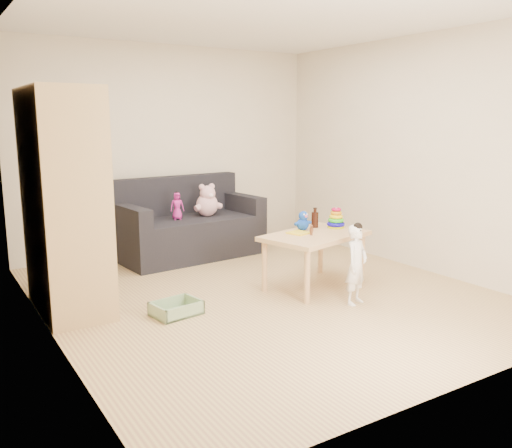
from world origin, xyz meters
TOP-DOWN VIEW (x-y plane):
  - room at (0.00, 0.00)m, footprint 4.50×4.50m
  - wardrobe at (-1.72, 0.57)m, footprint 0.54×1.08m
  - sofa at (0.01, 1.74)m, footprint 1.82×1.03m
  - play_table at (0.54, -0.08)m, footprint 1.19×0.91m
  - storage_bin at (-0.98, -0.08)m, footprint 0.44×0.36m
  - toddler at (0.55, -0.69)m, footprint 0.31×0.26m
  - pink_bear at (0.25, 1.72)m, footprint 0.34×0.31m
  - doll at (-0.17, 1.68)m, footprint 0.19×0.15m
  - ring_stacker at (0.91, 0.04)m, footprint 0.19×0.19m
  - brown_bottle at (0.74, 0.18)m, footprint 0.07×0.07m
  - blue_plush at (0.54, 0.13)m, footprint 0.18×0.15m
  - wooden_figure at (0.46, -0.12)m, footprint 0.05×0.04m
  - yellow_book at (0.41, 0.01)m, footprint 0.23×0.23m

SIDE VIEW (x-z plane):
  - storage_bin at x=-0.98m, z-range 0.00..0.12m
  - sofa at x=0.01m, z-range 0.00..0.49m
  - play_table at x=0.54m, z-range 0.00..0.56m
  - toddler at x=0.55m, z-range 0.00..0.72m
  - yellow_book at x=0.41m, z-range 0.56..0.57m
  - wooden_figure at x=0.46m, z-range 0.56..0.66m
  - ring_stacker at x=0.91m, z-range 0.53..0.75m
  - brown_bottle at x=0.74m, z-range 0.54..0.75m
  - doll at x=-0.17m, z-range 0.49..0.81m
  - blue_plush at x=0.54m, z-range 0.56..0.76m
  - pink_bear at x=0.25m, z-range 0.49..0.83m
  - wardrobe at x=-1.72m, z-range 0.00..1.95m
  - room at x=0.00m, z-range -0.95..3.55m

